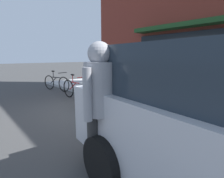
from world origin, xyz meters
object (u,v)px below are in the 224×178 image
(second_bicycle_by_cafe, at_px, (56,83))
(sandwich_board_sign, at_px, (118,80))
(touring_motorcycle, at_px, (98,92))
(parked_bicycle, at_px, (76,89))
(pedestrian_walking, at_px, (100,96))

(second_bicycle_by_cafe, bearing_deg, sandwich_board_sign, 33.44)
(touring_motorcycle, relative_size, sandwich_board_sign, 2.27)
(parked_bicycle, distance_m, second_bicycle_by_cafe, 2.15)
(second_bicycle_by_cafe, bearing_deg, pedestrian_walking, -18.74)
(sandwich_board_sign, height_order, second_bicycle_by_cafe, sandwich_board_sign)
(sandwich_board_sign, bearing_deg, second_bicycle_by_cafe, -146.56)
(pedestrian_walking, bearing_deg, second_bicycle_by_cafe, 161.26)
(pedestrian_walking, height_order, second_bicycle_by_cafe, pedestrian_walking)
(pedestrian_walking, bearing_deg, sandwich_board_sign, 134.61)
(pedestrian_walking, bearing_deg, touring_motorcycle, 143.89)
(parked_bicycle, bearing_deg, pedestrian_walking, -25.45)
(parked_bicycle, height_order, second_bicycle_by_cafe, parked_bicycle)
(parked_bicycle, xyz_separation_m, pedestrian_walking, (4.01, -1.91, 0.72))
(touring_motorcycle, distance_m, parked_bicycle, 1.80)
(pedestrian_walking, distance_m, second_bicycle_by_cafe, 6.54)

